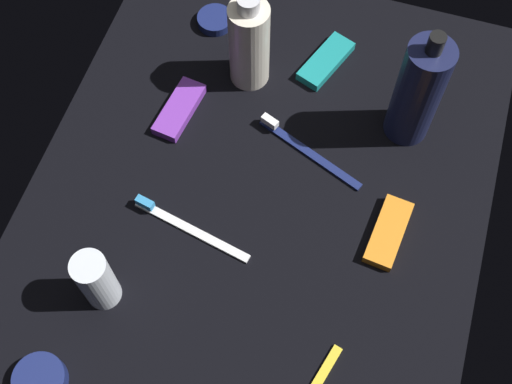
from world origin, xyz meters
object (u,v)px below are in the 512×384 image
Objects in this scene: bodywash_bottle at (249,43)px; snack_bar_orange at (388,232)px; lotion_bottle at (418,92)px; snack_bar_purple at (179,109)px; cream_tin_right at (215,20)px; toothbrush_white at (185,226)px; toothbrush_navy at (304,148)px; snack_bar_teal at (326,61)px; cream_tin_left at (40,380)px; deodorant_stick at (96,280)px.

bodywash_bottle reaches higher than snack_bar_orange.
bodywash_bottle is 1.64× the size of snack_bar_orange.
snack_bar_purple is (-7.42, 33.13, -8.55)cm from lotion_bottle.
snack_bar_orange and cream_tin_right have the same top height.
lotion_bottle is 2.02× the size of snack_bar_purple.
cream_tin_right is at bearing 8.86° from snack_bar_purple.
lotion_bottle is 1.23× the size of bodywash_bottle.
toothbrush_navy is (16.85, -12.44, 0.00)cm from toothbrush_white.
snack_bar_teal and cream_tin_right have the same top height.
snack_bar_purple is at bearing -3.52° from cream_tin_left.
snack_bar_orange is at bearing -128.10° from snack_bar_teal.
lotion_bottle reaches higher than bodywash_bottle.
toothbrush_white is at bearing 143.58° from toothbrush_navy.
snack_bar_purple is (-9.63, 8.03, -7.03)cm from bodywash_bottle.
bodywash_bottle is 28.24cm from toothbrush_white.
bodywash_bottle is 13.99cm from snack_bar_teal.
bodywash_bottle is 17.21cm from toothbrush_navy.
lotion_bottle is 49.82cm from deodorant_stick.
lotion_bottle is at bearing 10.07° from snack_bar_orange.
snack_bar_orange is (7.32, -27.14, 0.14)cm from toothbrush_white.
bodywash_bottle is 1.58× the size of deodorant_stick.
toothbrush_navy is at bearing -132.86° from cream_tin_right.
bodywash_bottle is (2.21, 25.11, -1.52)cm from lotion_bottle.
bodywash_bottle is 2.60× the size of cream_tin_left.
toothbrush_navy reaches higher than snack_bar_teal.
snack_bar_purple is at bearing 79.32° from snack_bar_orange.
deodorant_stick reaches higher than snack_bar_teal.
lotion_bottle reaches higher than toothbrush_navy.
bodywash_bottle is 33.81cm from snack_bar_orange.
toothbrush_navy is (-10.45, -11.64, -7.17)cm from bodywash_bottle.
deodorant_stick reaches higher than snack_bar_orange.
lotion_bottle reaches higher than deodorant_stick.
deodorant_stick is at bearing 150.58° from toothbrush_white.
toothbrush_navy is 3.00× the size of cream_tin_right.
lotion_bottle reaches higher than snack_bar_purple.
snack_bar_orange is 49.22cm from cream_tin_left.
snack_bar_orange is 44.77cm from cream_tin_right.
deodorant_stick is 14.81cm from toothbrush_white.
snack_bar_teal is at bearing -43.49° from snack_bar_purple.
snack_bar_purple is at bearing 140.20° from bodywash_bottle.
bodywash_bottle reaches higher than cream_tin_right.
cream_tin_right is at bearing 102.75° from snack_bar_teal.
deodorant_stick is 0.60× the size of toothbrush_white.
cream_tin_left is at bearing 137.33° from snack_bar_orange.
deodorant_stick is 13.94cm from cream_tin_left.
lotion_bottle is 1.18× the size of toothbrush_white.
snack_bar_teal is 1.82× the size of cream_tin_right.
lotion_bottle is at bearing -41.32° from deodorant_stick.
snack_bar_orange is (-25.56, -15.60, 0.00)cm from snack_bar_teal.
toothbrush_white is at bearing -29.42° from deodorant_stick.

